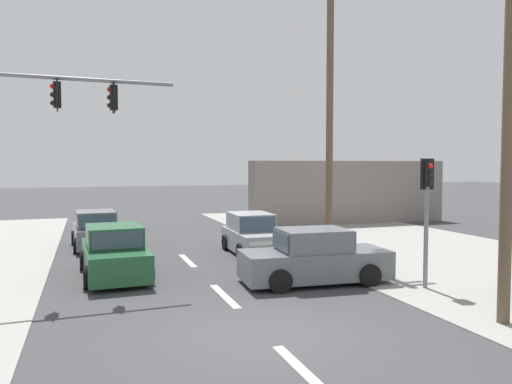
{
  "coord_description": "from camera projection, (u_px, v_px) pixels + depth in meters",
  "views": [
    {
      "loc": [
        -3.32,
        -9.32,
        3.4
      ],
      "look_at": [
        1.2,
        4.0,
        2.62
      ],
      "focal_mm": 35.0,
      "sensor_mm": 36.0,
      "label": 1
    }
  ],
  "objects": [
    {
      "name": "utility_pole_midground_right",
      "position": [
        330.0,
        103.0,
        18.37
      ],
      "size": [
        1.8,
        0.26,
        10.86
      ],
      "color": "brown",
      "rests_on": "ground"
    },
    {
      "name": "hatchback_receding_far",
      "position": [
        252.0,
        235.0,
        19.04
      ],
      "size": [
        1.85,
        3.68,
        1.53
      ],
      "color": "#A3A8AD",
      "rests_on": "ground"
    },
    {
      "name": "pedestal_signal_right_kerb",
      "position": [
        427.0,
        201.0,
        13.52
      ],
      "size": [
        0.44,
        0.29,
        3.56
      ],
      "color": "slate",
      "rests_on": "ground"
    },
    {
      "name": "sedan_crossing_left",
      "position": [
        114.0,
        253.0,
        15.1
      ],
      "size": [
        2.04,
        4.31,
        1.56
      ],
      "color": "#235633",
      "rests_on": "ground"
    },
    {
      "name": "lane_dash_mid",
      "position": [
        224.0,
        296.0,
        12.9
      ],
      "size": [
        0.2,
        2.4,
        0.01
      ],
      "primitive_type": "cube",
      "color": "silver",
      "rests_on": "ground"
    },
    {
      "name": "traffic_signal_mast",
      "position": [
        26.0,
        136.0,
        13.04
      ],
      "size": [
        5.28,
        0.52,
        6.0
      ],
      "color": "slate",
      "rests_on": "ground"
    },
    {
      "name": "shopfront_wall_far",
      "position": [
        350.0,
        192.0,
        28.63
      ],
      "size": [
        12.0,
        1.0,
        3.6
      ],
      "primitive_type": "cube",
      "color": "gray",
      "rests_on": "ground"
    },
    {
      "name": "utility_pole_foreground_right",
      "position": [
        505.0,
        68.0,
        10.32
      ],
      "size": [
        3.78,
        0.61,
        10.06
      ],
      "color": "brown",
      "rests_on": "ground"
    },
    {
      "name": "ground_plane",
      "position": [
        263.0,
        333.0,
        10.07
      ],
      "size": [
        140.0,
        140.0,
        0.0
      ],
      "primitive_type": "plane",
      "color": "#3A3A3D"
    },
    {
      "name": "lane_dash_near",
      "position": [
        304.0,
        372.0,
        8.18
      ],
      "size": [
        0.2,
        2.4,
        0.01
      ],
      "primitive_type": "cube",
      "color": "silver",
      "rests_on": "ground"
    },
    {
      "name": "hatchback_oncoming_mid",
      "position": [
        95.0,
        231.0,
        20.29
      ],
      "size": [
        1.94,
        3.72,
        1.53
      ],
      "color": "slate",
      "rests_on": "ground"
    },
    {
      "name": "lane_dash_far",
      "position": [
        187.0,
        260.0,
        17.63
      ],
      "size": [
        0.2,
        2.4,
        0.01
      ],
      "primitive_type": "cube",
      "color": "silver",
      "rests_on": "ground"
    },
    {
      "name": "sedan_oncoming_near",
      "position": [
        314.0,
        259.0,
        14.28
      ],
      "size": [
        4.34,
        2.11,
        1.56
      ],
      "color": "slate",
      "rests_on": "ground"
    }
  ]
}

